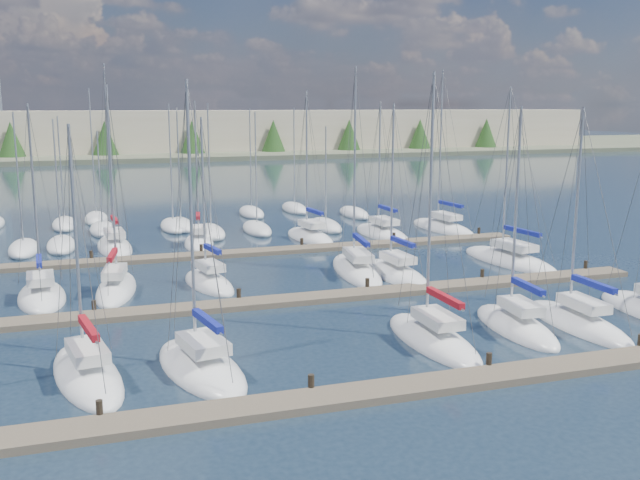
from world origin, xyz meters
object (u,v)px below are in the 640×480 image
object	(u,v)px
sailboat_q	(382,233)
sailboat_k	(356,270)
sailboat_p	(310,237)
sailboat_r	(443,228)
sailboat_l	(395,274)
sailboat_j	(209,283)
sailboat_b	(87,375)
sailboat_e	(516,326)
sailboat_n	(115,246)
sailboat_m	(509,260)
sailboat_o	(199,242)
sailboat_d	(433,339)
sailboat_c	(201,367)
sailboat_i	(116,289)
sailboat_f	(577,323)
sailboat_h	(42,296)

from	to	relation	value
sailboat_q	sailboat_k	bearing A→B (deg)	-122.37
sailboat_p	sailboat_k	world-z (taller)	sailboat_k
sailboat_r	sailboat_k	bearing A→B (deg)	-140.72
sailboat_l	sailboat_j	xyz separation A→B (m)	(-12.26, 1.34, 0.01)
sailboat_b	sailboat_j	world-z (taller)	sailboat_j
sailboat_r	sailboat_e	bearing A→B (deg)	-115.88
sailboat_n	sailboat_m	bearing A→B (deg)	-31.36
sailboat_o	sailboat_d	distance (m)	28.88
sailboat_e	sailboat_b	world-z (taller)	sailboat_e
sailboat_e	sailboat_j	size ratio (longest dim) A/B	1.06
sailboat_n	sailboat_c	size ratio (longest dim) A/B	1.16
sailboat_m	sailboat_d	world-z (taller)	sailboat_d
sailboat_p	sailboat_r	world-z (taller)	sailboat_r
sailboat_o	sailboat_i	xyz separation A→B (m)	(-7.09, -13.36, -0.00)
sailboat_q	sailboat_i	xyz separation A→B (m)	(-23.04, -12.69, 0.02)
sailboat_e	sailboat_m	bearing A→B (deg)	63.09
sailboat_f	sailboat_c	world-z (taller)	sailboat_c
sailboat_f	sailboat_c	bearing A→B (deg)	-178.50
sailboat_q	sailboat_f	bearing A→B (deg)	-93.92
sailboat_p	sailboat_j	bearing A→B (deg)	-135.78
sailboat_m	sailboat_e	distance (m)	16.18
sailboat_n	sailboat_b	bearing A→B (deg)	-98.34
sailboat_e	sailboat_l	bearing A→B (deg)	99.95
sailboat_b	sailboat_f	world-z (taller)	sailboat_f
sailboat_r	sailboat_j	size ratio (longest dim) A/B	1.34
sailboat_i	sailboat_c	world-z (taller)	sailboat_i
sailboat_e	sailboat_q	distance (m)	27.14
sailboat_o	sailboat_e	world-z (taller)	sailboat_o
sailboat_d	sailboat_n	bearing A→B (deg)	115.35
sailboat_p	sailboat_q	size ratio (longest dim) A/B	1.07
sailboat_b	sailboat_c	world-z (taller)	sailboat_c
sailboat_d	sailboat_m	bearing A→B (deg)	46.42
sailboat_d	sailboat_j	bearing A→B (deg)	120.19
sailboat_e	sailboat_p	xyz separation A→B (m)	(-2.57, 27.09, -0.00)
sailboat_h	sailboat_b	bearing A→B (deg)	-83.45
sailboat_m	sailboat_c	size ratio (longest dim) A/B	1.02
sailboat_e	sailboat_r	bearing A→B (deg)	74.14
sailboat_k	sailboat_h	bearing A→B (deg)	-170.51
sailboat_q	sailboat_c	world-z (taller)	sailboat_c
sailboat_c	sailboat_h	world-z (taller)	sailboat_c
sailboat_p	sailboat_i	size ratio (longest dim) A/B	1.00
sailboat_b	sailboat_h	size ratio (longest dim) A/B	0.93
sailboat_l	sailboat_f	size ratio (longest dim) A/B	1.02
sailboat_o	sailboat_p	xyz separation A→B (m)	(9.40, -0.43, -0.01)
sailboat_n	sailboat_h	bearing A→B (deg)	-112.11
sailboat_m	sailboat_k	size ratio (longest dim) A/B	0.91
sailboat_d	sailboat_j	size ratio (longest dim) A/B	1.20
sailboat_b	sailboat_f	size ratio (longest dim) A/B	0.95
sailboat_e	sailboat_k	world-z (taller)	sailboat_k
sailboat_p	sailboat_l	bearing A→B (deg)	-90.91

